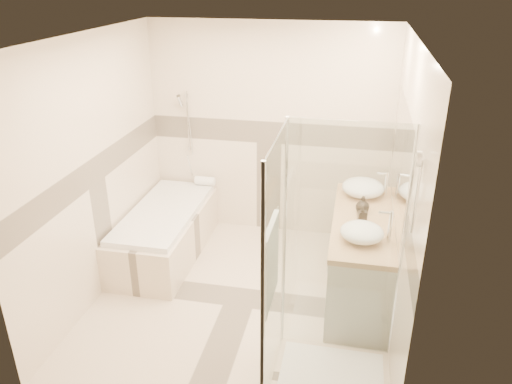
% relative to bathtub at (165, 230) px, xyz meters
% --- Properties ---
extents(room, '(2.82, 3.02, 2.52)m').
position_rel_bathtub_xyz_m(room, '(1.08, -0.64, 0.95)').
color(room, beige).
rests_on(room, ground).
extents(bathtub, '(0.75, 1.70, 0.56)m').
position_rel_bathtub_xyz_m(bathtub, '(0.00, 0.00, 0.00)').
color(bathtub, beige).
rests_on(bathtub, ground).
extents(vanity, '(0.58, 1.62, 0.85)m').
position_rel_bathtub_xyz_m(vanity, '(2.15, -0.35, 0.12)').
color(vanity, silver).
rests_on(vanity, ground).
extents(shower_enclosure, '(0.96, 0.93, 2.04)m').
position_rel_bathtub_xyz_m(shower_enclosure, '(1.86, -1.62, 0.20)').
color(shower_enclosure, beige).
rests_on(shower_enclosure, ground).
extents(vessel_sink_near, '(0.43, 0.43, 0.17)m').
position_rel_bathtub_xyz_m(vessel_sink_near, '(2.13, 0.18, 0.63)').
color(vessel_sink_near, white).
rests_on(vessel_sink_near, vanity).
extents(vessel_sink_far, '(0.38, 0.38, 0.15)m').
position_rel_bathtub_xyz_m(vessel_sink_far, '(2.13, -0.77, 0.62)').
color(vessel_sink_far, white).
rests_on(vessel_sink_far, vanity).
extents(faucet_near, '(0.11, 0.03, 0.28)m').
position_rel_bathtub_xyz_m(faucet_near, '(2.35, 0.18, 0.70)').
color(faucet_near, silver).
rests_on(faucet_near, vanity).
extents(faucet_far, '(0.12, 0.03, 0.30)m').
position_rel_bathtub_xyz_m(faucet_far, '(2.35, -0.77, 0.72)').
color(faucet_far, silver).
rests_on(faucet_far, vanity).
extents(amenity_bottle_a, '(0.09, 0.09, 0.17)m').
position_rel_bathtub_xyz_m(amenity_bottle_a, '(2.13, -0.44, 0.63)').
color(amenity_bottle_a, black).
rests_on(amenity_bottle_a, vanity).
extents(amenity_bottle_b, '(0.17, 0.17, 0.17)m').
position_rel_bathtub_xyz_m(amenity_bottle_b, '(2.13, -0.23, 0.63)').
color(amenity_bottle_b, black).
rests_on(amenity_bottle_b, vanity).
extents(folded_towels, '(0.14, 0.23, 0.07)m').
position_rel_bathtub_xyz_m(folded_towels, '(2.13, 0.31, 0.58)').
color(folded_towels, white).
rests_on(folded_towels, vanity).
extents(rolled_towel, '(0.24, 0.11, 0.11)m').
position_rel_bathtub_xyz_m(rolled_towel, '(0.25, 0.75, 0.31)').
color(rolled_towel, white).
rests_on(rolled_towel, bathtub).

